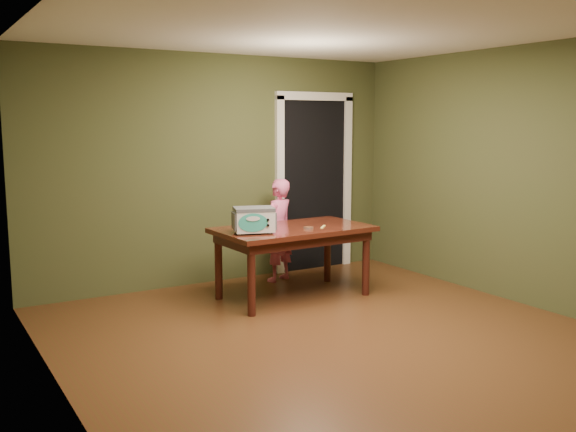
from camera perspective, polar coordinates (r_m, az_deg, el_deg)
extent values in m
plane|color=#502917|center=(5.51, 5.11, -11.17)|extent=(5.00, 5.00, 0.00)
cube|color=#3F4324|center=(7.38, -6.25, 4.12)|extent=(4.50, 0.02, 2.60)
cube|color=#3F4324|center=(4.31, -19.67, 0.67)|extent=(0.02, 5.00, 2.60)
cube|color=#3F4324|center=(6.79, 20.83, 3.26)|extent=(0.02, 5.00, 2.60)
cube|color=white|center=(5.25, 5.49, 16.65)|extent=(4.50, 5.00, 0.02)
cube|color=black|center=(8.28, 1.10, 2.90)|extent=(0.90, 0.60, 2.10)
cube|color=black|center=(8.02, 2.30, 2.71)|extent=(0.90, 0.02, 2.10)
cube|color=white|center=(7.75, -0.74, 2.51)|extent=(0.10, 0.06, 2.20)
cube|color=white|center=(8.29, 5.25, 2.87)|extent=(0.10, 0.06, 2.20)
cube|color=white|center=(7.97, 2.40, 10.59)|extent=(1.10, 0.06, 0.10)
cube|color=#36140C|center=(6.70, 0.46, -1.21)|extent=(1.62, 0.94, 0.05)
cube|color=#38140E|center=(6.71, 0.46, -1.84)|extent=(1.50, 0.82, 0.10)
cylinder|color=#38140E|center=(6.13, -3.28, -5.71)|extent=(0.08, 0.08, 0.70)
cylinder|color=#38140E|center=(6.74, -6.19, -4.46)|extent=(0.08, 0.08, 0.70)
cylinder|color=#38140E|center=(6.90, 6.95, -4.16)|extent=(0.08, 0.08, 0.70)
cylinder|color=#38140E|center=(7.44, 3.53, -3.19)|extent=(0.08, 0.08, 0.70)
cylinder|color=#4C4F54|center=(6.24, -4.30, -1.64)|extent=(0.03, 0.03, 0.02)
cylinder|color=#4C4F54|center=(6.44, -4.58, -1.33)|extent=(0.03, 0.03, 0.02)
cylinder|color=#4C4F54|center=(6.29, -1.47, -1.53)|extent=(0.03, 0.03, 0.02)
cylinder|color=#4C4F54|center=(6.49, -1.83, -1.23)|extent=(0.03, 0.03, 0.02)
cube|color=silver|center=(6.35, -3.05, -0.40)|extent=(0.44, 0.37, 0.21)
cube|color=#4C4F54|center=(6.33, -3.06, 0.62)|extent=(0.45, 0.38, 0.03)
cube|color=#4C4F54|center=(6.32, -4.83, -0.46)|extent=(0.09, 0.24, 0.17)
cube|color=#4C4F54|center=(6.38, -1.30, -0.34)|extent=(0.09, 0.24, 0.17)
ellipsoid|color=teal|center=(6.20, -3.12, -0.60)|extent=(0.28, 0.10, 0.18)
cylinder|color=black|center=(6.23, -1.79, -0.34)|extent=(0.03, 0.02, 0.03)
cylinder|color=black|center=(6.23, -1.79, -0.84)|extent=(0.02, 0.02, 0.02)
cylinder|color=silver|center=(6.59, 1.83, -1.07)|extent=(0.10, 0.10, 0.02)
cylinder|color=#55321C|center=(6.59, 1.83, -1.01)|extent=(0.09, 0.09, 0.01)
cube|color=#E9DF65|center=(6.72, 3.15, -0.95)|extent=(0.14, 0.15, 0.01)
imported|color=pink|center=(7.43, -0.88, -1.27)|extent=(0.51, 0.43, 1.19)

